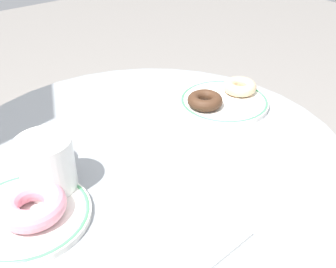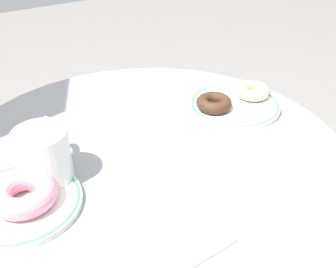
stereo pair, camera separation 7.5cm
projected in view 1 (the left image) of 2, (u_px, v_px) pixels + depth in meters
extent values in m
cylinder|color=gray|center=(147.00, 156.00, 0.78)|extent=(0.75, 0.75, 0.02)
cylinder|color=white|center=(27.00, 216.00, 0.63)|extent=(0.19, 0.19, 0.01)
torus|color=#4C9E66|center=(26.00, 214.00, 0.63)|extent=(0.19, 0.19, 0.01)
cylinder|color=white|center=(224.00, 102.00, 0.93)|extent=(0.20, 0.20, 0.01)
torus|color=#4C9E66|center=(224.00, 101.00, 0.93)|extent=(0.19, 0.19, 0.01)
torus|color=pink|center=(32.00, 205.00, 0.61)|extent=(0.13, 0.13, 0.03)
torus|color=#E0B789|center=(240.00, 87.00, 0.95)|extent=(0.08, 0.08, 0.03)
torus|color=#422819|center=(205.00, 100.00, 0.89)|extent=(0.10, 0.10, 0.03)
cube|color=white|center=(192.00, 231.00, 0.61)|extent=(0.13, 0.14, 0.01)
cylinder|color=white|center=(47.00, 166.00, 0.66)|extent=(0.09, 0.09, 0.10)
torus|color=white|center=(47.00, 146.00, 0.70)|extent=(0.04, 0.07, 0.08)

